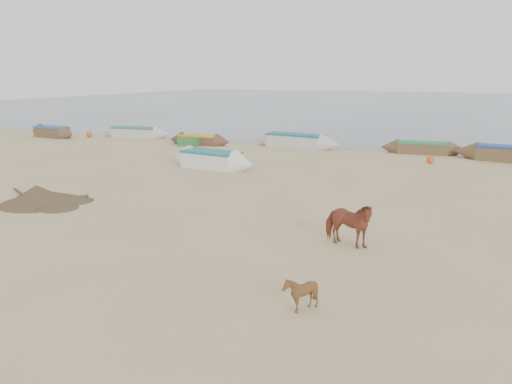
% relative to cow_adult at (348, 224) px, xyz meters
% --- Properties ---
extents(ground, '(140.00, 140.00, 0.00)m').
position_rel_cow_adult_xyz_m(ground, '(-3.69, -2.47, -0.71)').
color(ground, tan).
rests_on(ground, ground).
extents(sea, '(160.00, 160.00, 0.00)m').
position_rel_cow_adult_xyz_m(sea, '(-3.69, 79.53, -0.70)').
color(sea, slate).
rests_on(sea, ground).
extents(cow_adult, '(1.82, 1.15, 1.42)m').
position_rel_cow_adult_xyz_m(cow_adult, '(0.00, 0.00, 0.00)').
color(cow_adult, brown).
rests_on(cow_adult, ground).
extents(calf_front, '(0.90, 0.84, 0.84)m').
position_rel_cow_adult_xyz_m(calf_front, '(0.09, -4.59, -0.29)').
color(calf_front, '#56361B').
rests_on(calf_front, ground).
extents(near_canoe, '(5.64, 2.19, 0.95)m').
position_rel_cow_adult_xyz_m(near_canoe, '(-10.03, 9.68, -0.24)').
color(near_canoe, silver).
rests_on(near_canoe, ground).
extents(debris_pile, '(3.78, 3.78, 0.54)m').
position_rel_cow_adult_xyz_m(debris_pile, '(-12.59, 0.13, -0.44)').
color(debris_pile, brown).
rests_on(debris_pile, ground).
extents(waterline_canoes, '(57.39, 5.03, 0.97)m').
position_rel_cow_adult_xyz_m(waterline_canoes, '(-4.07, 18.64, -0.28)').
color(waterline_canoes, brown).
rests_on(waterline_canoes, ground).
extents(beach_clutter, '(47.10, 4.12, 0.64)m').
position_rel_cow_adult_xyz_m(beach_clutter, '(1.60, 17.91, -0.41)').
color(beach_clutter, '#306B31').
rests_on(beach_clutter, ground).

